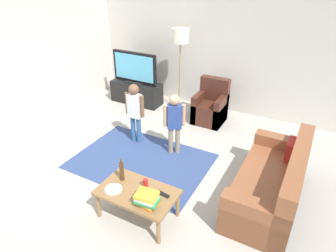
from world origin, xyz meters
name	(u,v)px	position (x,y,z in m)	size (l,w,h in m)	color
ground	(150,179)	(0.00, 0.00, 0.00)	(7.80, 7.80, 0.00)	#B2ADA3
wall_back	(222,48)	(0.00, 3.00, 1.35)	(6.00, 0.12, 2.70)	silver
wall_left	(1,66)	(-3.00, 0.00, 1.35)	(0.12, 6.00, 2.70)	silver
area_rug	(141,161)	(-0.37, 0.34, 0.00)	(2.20, 1.60, 0.01)	#33477A
tv_stand	(137,93)	(-1.76, 2.30, 0.24)	(1.20, 0.44, 0.50)	black
tv	(135,68)	(-1.76, 2.28, 0.85)	(1.10, 0.28, 0.71)	black
couch	(274,185)	(1.75, 0.41, 0.29)	(0.80, 1.80, 0.86)	brown
armchair	(211,108)	(0.11, 2.26, 0.30)	(0.60, 0.60, 0.90)	#472319
floor_lamp	(180,40)	(-0.72, 2.45, 1.54)	(0.36, 0.36, 1.78)	#262626
child_near_tv	(135,108)	(-0.79, 0.83, 0.68)	(0.38, 0.18, 1.13)	#33598C
child_center	(174,119)	(-0.01, 0.84, 0.66)	(0.32, 0.24, 1.10)	gray
coffee_table	(137,194)	(0.27, -0.71, 0.37)	(1.00, 0.60, 0.42)	olive
book_stack	(147,199)	(0.49, -0.83, 0.50)	(0.30, 0.24, 0.15)	orange
bottle	(122,171)	(-0.03, -0.61, 0.56)	(0.06, 0.06, 0.32)	#4C3319
tv_remote	(163,194)	(0.59, -0.61, 0.43)	(0.17, 0.05, 0.02)	black
soda_can	(145,183)	(0.32, -0.59, 0.48)	(0.07, 0.07, 0.12)	red
plate	(113,189)	(-0.01, -0.83, 0.43)	(0.22, 0.22, 0.02)	white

